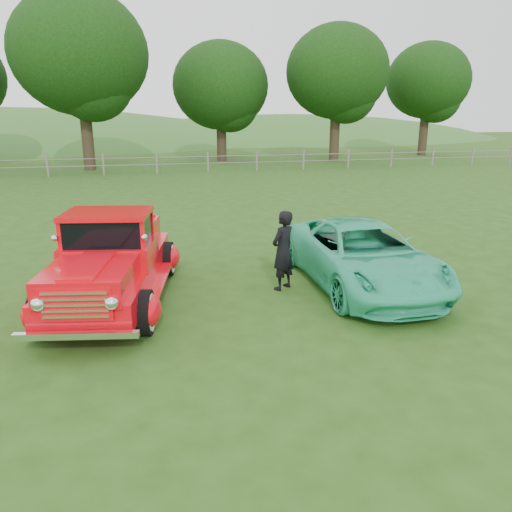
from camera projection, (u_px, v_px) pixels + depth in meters
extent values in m
plane|color=#264612|center=(211.00, 322.00, 8.70)|extent=(140.00, 140.00, 0.00)
ellipsoid|color=#386826|center=(287.00, 164.00, 72.11)|extent=(72.00, 52.00, 14.00)
cube|color=slate|center=(157.00, 164.00, 29.11)|extent=(48.00, 0.04, 0.04)
cube|color=slate|center=(156.00, 157.00, 29.00)|extent=(48.00, 0.04, 0.04)
cylinder|color=#2F2317|center=(87.00, 130.00, 30.51)|extent=(0.70, 0.70, 4.84)
ellipsoid|color=black|center=(80.00, 53.00, 29.28)|extent=(8.00, 8.00, 7.20)
cylinder|color=#2F2317|center=(221.00, 135.00, 36.38)|extent=(0.70, 0.70, 3.74)
ellipsoid|color=black|center=(221.00, 86.00, 35.43)|extent=(6.80, 6.80, 6.12)
cylinder|color=#2F2317|center=(335.00, 130.00, 36.17)|extent=(0.70, 0.70, 4.40)
ellipsoid|color=black|center=(337.00, 72.00, 35.05)|extent=(7.20, 7.20, 6.48)
cylinder|color=#2F2317|center=(424.00, 129.00, 40.97)|extent=(0.70, 0.70, 4.18)
ellipsoid|color=black|center=(428.00, 80.00, 39.91)|extent=(6.60, 6.60, 5.94)
cylinder|color=black|center=(41.00, 315.00, 8.06)|extent=(0.37, 0.79, 0.76)
cylinder|color=black|center=(145.00, 313.00, 8.14)|extent=(0.37, 0.79, 0.76)
cylinder|color=black|center=(92.00, 260.00, 11.03)|extent=(0.37, 0.79, 0.76)
cylinder|color=black|center=(167.00, 259.00, 11.11)|extent=(0.37, 0.79, 0.76)
cube|color=red|center=(113.00, 272.00, 9.53)|extent=(2.35, 4.81, 0.44)
ellipsoid|color=red|center=(36.00, 312.00, 8.04)|extent=(0.54, 0.81, 0.54)
ellipsoid|color=red|center=(149.00, 310.00, 8.13)|extent=(0.54, 0.81, 0.54)
ellipsoid|color=red|center=(88.00, 258.00, 11.01)|extent=(0.54, 0.81, 0.54)
ellipsoid|color=red|center=(170.00, 257.00, 11.10)|extent=(0.54, 0.81, 0.54)
cube|color=red|center=(90.00, 279.00, 7.93)|extent=(1.59, 1.81, 0.42)
cube|color=red|center=(110.00, 253.00, 9.32)|extent=(1.81, 1.61, 0.44)
cube|color=black|center=(108.00, 229.00, 9.18)|extent=(1.62, 1.36, 0.50)
cube|color=red|center=(107.00, 214.00, 9.11)|extent=(1.71, 1.47, 0.08)
cube|color=red|center=(126.00, 236.00, 10.72)|extent=(1.51, 2.13, 0.45)
cube|color=white|center=(75.00, 305.00, 7.19)|extent=(1.06, 0.29, 0.50)
cube|color=white|center=(76.00, 336.00, 7.21)|extent=(1.79, 0.42, 0.10)
cube|color=white|center=(137.00, 247.00, 11.89)|extent=(1.70, 0.40, 0.10)
imported|color=#31C792|center=(362.00, 255.00, 10.35)|extent=(2.22, 4.79, 1.33)
imported|color=black|center=(283.00, 250.00, 10.12)|extent=(0.71, 0.67, 1.64)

